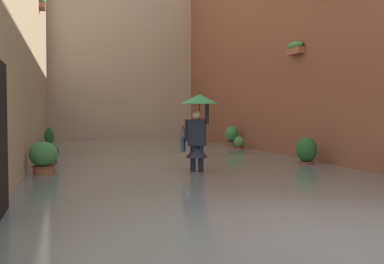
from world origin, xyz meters
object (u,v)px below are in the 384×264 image
(potted_plant_far_left, at_px, (232,138))
(potted_plant_near_left, at_px, (307,153))
(person_wading, at_px, (198,121))
(potted_plant_far_right, at_px, (49,141))
(potted_plant_mid_left, at_px, (239,145))
(potted_plant_mid_right, at_px, (49,156))
(potted_plant_near_right, at_px, (43,159))

(potted_plant_far_left, height_order, potted_plant_near_left, potted_plant_far_left)
(person_wading, xyz_separation_m, potted_plant_far_left, (-3.27, -6.38, -0.77))
(potted_plant_far_right, bearing_deg, potted_plant_mid_left, 166.15)
(person_wading, relative_size, potted_plant_far_right, 2.05)
(potted_plant_mid_left, height_order, potted_plant_near_left, potted_plant_near_left)
(potted_plant_far_left, xyz_separation_m, potted_plant_mid_right, (6.53, 3.95, -0.16))
(potted_plant_far_right, bearing_deg, potted_plant_far_left, 174.29)
(potted_plant_mid_right, xyz_separation_m, potted_plant_mid_left, (-6.44, -2.99, -0.04))
(potted_plant_mid_left, xyz_separation_m, potted_plant_near_left, (0.02, 4.70, 0.12))
(potted_plant_far_left, bearing_deg, potted_plant_far_right, -5.71)
(potted_plant_mid_left, bearing_deg, potted_plant_mid_right, 24.92)
(potted_plant_near_right, xyz_separation_m, potted_plant_far_right, (0.09, -6.40, 0.01))
(potted_plant_mid_right, height_order, potted_plant_mid_left, potted_plant_mid_right)
(person_wading, relative_size, potted_plant_near_right, 2.23)
(potted_plant_mid_right, height_order, potted_plant_far_right, potted_plant_far_right)
(potted_plant_mid_left, bearing_deg, potted_plant_near_right, 36.25)
(potted_plant_mid_right, xyz_separation_m, potted_plant_near_left, (-6.42, 1.71, 0.08))
(potted_plant_far_left, distance_m, potted_plant_mid_right, 7.64)
(potted_plant_near_right, relative_size, potted_plant_mid_right, 1.22)
(potted_plant_far_left, xyz_separation_m, potted_plant_mid_left, (0.09, 0.96, -0.20))
(potted_plant_far_left, distance_m, potted_plant_far_right, 6.72)
(potted_plant_far_right, bearing_deg, potted_plant_mid_right, 91.89)
(person_wading, height_order, potted_plant_near_right, person_wading)
(person_wading, distance_m, potted_plant_near_right, 3.49)
(potted_plant_far_left, relative_size, potted_plant_mid_right, 1.37)
(potted_plant_far_left, relative_size, potted_plant_far_right, 1.03)
(potted_plant_mid_right, distance_m, potted_plant_far_right, 4.62)
(potted_plant_far_right, bearing_deg, potted_plant_near_right, 90.84)
(potted_plant_mid_right, relative_size, potted_plant_near_left, 0.83)
(potted_plant_mid_right, bearing_deg, potted_plant_mid_left, -155.08)
(person_wading, xyz_separation_m, potted_plant_far_right, (3.42, -7.05, -0.82))
(person_wading, bearing_deg, potted_plant_near_right, -11.07)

